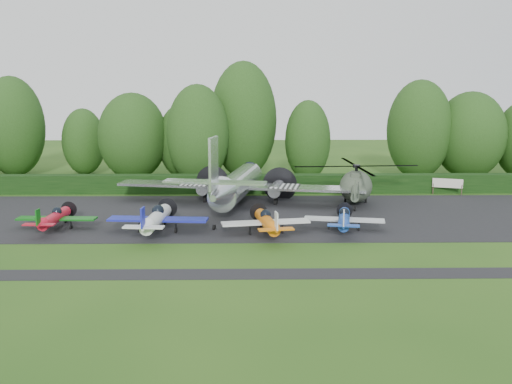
{
  "coord_description": "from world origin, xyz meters",
  "views": [
    {
      "loc": [
        4.56,
        -40.0,
        11.75
      ],
      "look_at": [
        5.25,
        8.34,
        2.5
      ],
      "focal_mm": 40.0,
      "sensor_mm": 36.0,
      "label": 1
    }
  ],
  "objects_px": {
    "light_plane_orange": "(267,222)",
    "helicopter": "(356,183)",
    "transport_plane": "(237,185)",
    "sign_board": "(448,184)",
    "light_plane_blue": "(344,219)",
    "light_plane_white": "(156,218)",
    "light_plane_red": "(55,218)"
  },
  "relations": [
    {
      "from": "transport_plane",
      "to": "helicopter",
      "type": "relative_size",
      "value": 1.72
    },
    {
      "from": "sign_board",
      "to": "light_plane_blue",
      "type": "bearing_deg",
      "value": -151.05
    },
    {
      "from": "transport_plane",
      "to": "light_plane_white",
      "type": "height_order",
      "value": "transport_plane"
    },
    {
      "from": "light_plane_white",
      "to": "light_plane_orange",
      "type": "bearing_deg",
      "value": -8.43
    },
    {
      "from": "light_plane_white",
      "to": "sign_board",
      "type": "relative_size",
      "value": 2.69
    },
    {
      "from": "light_plane_orange",
      "to": "helicopter",
      "type": "bearing_deg",
      "value": 61.05
    },
    {
      "from": "light_plane_blue",
      "to": "helicopter",
      "type": "bearing_deg",
      "value": 64.07
    },
    {
      "from": "helicopter",
      "to": "transport_plane",
      "type": "bearing_deg",
      "value": 173.16
    },
    {
      "from": "light_plane_white",
      "to": "helicopter",
      "type": "bearing_deg",
      "value": 26.66
    },
    {
      "from": "transport_plane",
      "to": "light_plane_blue",
      "type": "bearing_deg",
      "value": -57.62
    },
    {
      "from": "transport_plane",
      "to": "light_plane_orange",
      "type": "relative_size",
      "value": 3.34
    },
    {
      "from": "helicopter",
      "to": "light_plane_red",
      "type": "bearing_deg",
      "value": -171.38
    },
    {
      "from": "light_plane_orange",
      "to": "light_plane_blue",
      "type": "relative_size",
      "value": 1.08
    },
    {
      "from": "light_plane_white",
      "to": "helicopter",
      "type": "height_order",
      "value": "helicopter"
    },
    {
      "from": "light_plane_white",
      "to": "sign_board",
      "type": "bearing_deg",
      "value": 24.08
    },
    {
      "from": "transport_plane",
      "to": "light_plane_white",
      "type": "bearing_deg",
      "value": -132.8
    },
    {
      "from": "light_plane_orange",
      "to": "transport_plane",
      "type": "bearing_deg",
      "value": 112.9
    },
    {
      "from": "light_plane_red",
      "to": "light_plane_blue",
      "type": "height_order",
      "value": "same"
    },
    {
      "from": "light_plane_blue",
      "to": "helicopter",
      "type": "relative_size",
      "value": 0.48
    },
    {
      "from": "light_plane_white",
      "to": "transport_plane",
      "type": "bearing_deg",
      "value": 53.25
    },
    {
      "from": "light_plane_white",
      "to": "light_plane_blue",
      "type": "distance_m",
      "value": 14.98
    },
    {
      "from": "light_plane_orange",
      "to": "helicopter",
      "type": "distance_m",
      "value": 14.66
    },
    {
      "from": "light_plane_white",
      "to": "helicopter",
      "type": "distance_m",
      "value": 20.9
    },
    {
      "from": "transport_plane",
      "to": "light_plane_blue",
      "type": "distance_m",
      "value": 12.82
    },
    {
      "from": "light_plane_orange",
      "to": "sign_board",
      "type": "relative_size",
      "value": 2.36
    },
    {
      "from": "helicopter",
      "to": "sign_board",
      "type": "bearing_deg",
      "value": 12.83
    },
    {
      "from": "light_plane_red",
      "to": "sign_board",
      "type": "distance_m",
      "value": 39.67
    },
    {
      "from": "light_plane_white",
      "to": "light_plane_blue",
      "type": "xyz_separation_m",
      "value": [
        14.96,
        0.64,
        -0.24
      ]
    },
    {
      "from": "helicopter",
      "to": "light_plane_blue",
      "type": "bearing_deg",
      "value": -117.01
    },
    {
      "from": "light_plane_orange",
      "to": "helicopter",
      "type": "xyz_separation_m",
      "value": [
        9.11,
        11.44,
        0.99
      ]
    },
    {
      "from": "transport_plane",
      "to": "sign_board",
      "type": "xyz_separation_m",
      "value": [
        22.32,
        5.74,
        -1.01
      ]
    },
    {
      "from": "light_plane_red",
      "to": "helicopter",
      "type": "height_order",
      "value": "helicopter"
    }
  ]
}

